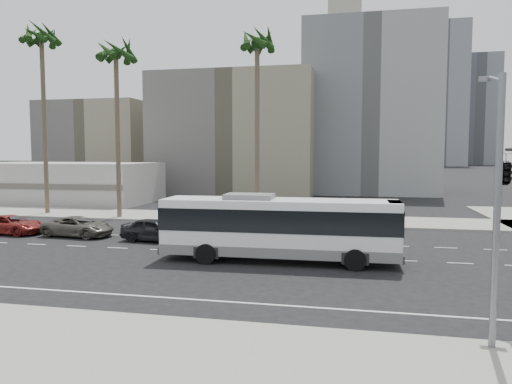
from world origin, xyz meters
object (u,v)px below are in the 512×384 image
(car_c, at_px, (11,225))
(traffic_signal, at_px, (508,177))
(car_a, at_px, (155,230))
(streetlight_corner, at_px, (496,188))
(city_bus, at_px, (279,226))
(car_b, at_px, (78,226))
(palm_far, at_px, (42,41))
(palm_near, at_px, (257,47))
(palm_mid, at_px, (116,58))

(car_c, relative_size, traffic_signal, 0.81)
(car_c, bearing_deg, traffic_signal, -110.69)
(car_a, height_order, streetlight_corner, streetlight_corner)
(city_bus, bearing_deg, streetlight_corner, -51.96)
(car_b, xyz_separation_m, car_c, (-5.66, -0.11, -0.02))
(car_a, height_order, palm_far, palm_far)
(car_a, distance_m, car_b, 6.49)
(car_a, height_order, palm_near, palm_near)
(car_c, height_order, palm_near, palm_near)
(palm_mid, bearing_deg, car_c, -110.53)
(streetlight_corner, height_order, palm_near, palm_near)
(car_b, bearing_deg, city_bus, -102.83)
(car_a, bearing_deg, car_c, 92.76)
(car_a, relative_size, streetlight_corner, 0.54)
(car_a, bearing_deg, palm_far, 60.73)
(car_a, xyz_separation_m, traffic_signal, (19.07, -12.56, 4.51))
(car_b, relative_size, palm_mid, 0.32)
(city_bus, xyz_separation_m, traffic_signal, (9.56, -8.21, 3.31))
(streetlight_corner, height_order, traffic_signal, streetlight_corner)
(traffic_signal, distance_m, palm_near, 29.77)
(car_c, relative_size, palm_mid, 0.31)
(palm_near, relative_size, palm_far, 0.91)
(city_bus, height_order, streetlight_corner, streetlight_corner)
(palm_far, bearing_deg, car_a, -34.90)
(car_a, xyz_separation_m, palm_far, (-17.02, 11.87, 16.44))
(car_a, xyz_separation_m, car_c, (-12.11, 0.61, -0.10))
(car_c, bearing_deg, palm_far, 25.77)
(palm_near, bearing_deg, car_b, -136.40)
(car_c, distance_m, streetlight_corner, 34.20)
(car_c, bearing_deg, city_bus, -100.69)
(streetlight_corner, distance_m, traffic_signal, 2.49)
(streetlight_corner, height_order, palm_mid, palm_mid)
(car_c, bearing_deg, palm_mid, -18.33)
(traffic_signal, height_order, palm_near, palm_near)
(car_a, distance_m, car_c, 12.12)
(car_b, bearing_deg, traffic_signal, -112.73)
(city_bus, xyz_separation_m, palm_far, (-26.54, 16.22, 15.25))
(city_bus, relative_size, car_a, 2.78)
(traffic_signal, distance_m, palm_far, 45.19)
(city_bus, bearing_deg, palm_far, 147.35)
(palm_mid, relative_size, palm_far, 0.88)
(palm_far, bearing_deg, car_b, -46.53)
(city_bus, relative_size, palm_far, 0.71)
(city_bus, bearing_deg, car_a, 154.25)
(car_b, relative_size, traffic_signal, 0.84)
(palm_far, bearing_deg, palm_near, -0.93)
(car_a, distance_m, palm_far, 26.48)
(car_c, xyz_separation_m, palm_far, (-4.92, 11.27, 16.54))
(palm_far, bearing_deg, streetlight_corner, -37.26)
(city_bus, xyz_separation_m, palm_mid, (-17.87, 14.96, 13.06))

